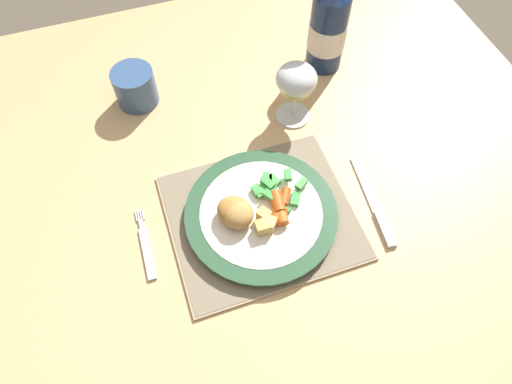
{
  "coord_description": "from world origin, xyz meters",
  "views": [
    {
      "loc": [
        -0.15,
        -0.49,
        1.45
      ],
      "look_at": [
        -0.02,
        -0.09,
        0.78
      ],
      "focal_mm": 32.0,
      "sensor_mm": 36.0,
      "label": 1
    }
  ],
  "objects_px": {
    "drinking_cup": "(135,86)",
    "bottle": "(329,24)",
    "fork": "(146,248)",
    "table_knife": "(376,208)",
    "dinner_plate": "(261,214)",
    "wine_glass": "(296,82)",
    "dining_table": "(250,184)"
  },
  "relations": [
    {
      "from": "dinner_plate",
      "to": "fork",
      "type": "distance_m",
      "value": 0.2
    },
    {
      "from": "wine_glass",
      "to": "drinking_cup",
      "type": "xyz_separation_m",
      "value": [
        -0.29,
        0.14,
        -0.05
      ]
    },
    {
      "from": "dining_table",
      "to": "wine_glass",
      "type": "height_order",
      "value": "wine_glass"
    },
    {
      "from": "dinner_plate",
      "to": "drinking_cup",
      "type": "distance_m",
      "value": 0.38
    },
    {
      "from": "fork",
      "to": "table_knife",
      "type": "distance_m",
      "value": 0.41
    },
    {
      "from": "dining_table",
      "to": "bottle",
      "type": "distance_m",
      "value": 0.36
    },
    {
      "from": "table_knife",
      "to": "fork",
      "type": "bearing_deg",
      "value": 172.23
    },
    {
      "from": "table_knife",
      "to": "bottle",
      "type": "xyz_separation_m",
      "value": [
        0.06,
        0.37,
        0.1
      ]
    },
    {
      "from": "table_knife",
      "to": "drinking_cup",
      "type": "bearing_deg",
      "value": 131.52
    },
    {
      "from": "drinking_cup",
      "to": "bottle",
      "type": "bearing_deg",
      "value": -3.14
    },
    {
      "from": "dining_table",
      "to": "table_knife",
      "type": "relative_size",
      "value": 6.55
    },
    {
      "from": "fork",
      "to": "table_knife",
      "type": "xyz_separation_m",
      "value": [
        0.41,
        -0.06,
        0.0
      ]
    },
    {
      "from": "dinner_plate",
      "to": "table_knife",
      "type": "height_order",
      "value": "dinner_plate"
    },
    {
      "from": "fork",
      "to": "drinking_cup",
      "type": "distance_m",
      "value": 0.35
    },
    {
      "from": "wine_glass",
      "to": "drinking_cup",
      "type": "height_order",
      "value": "wine_glass"
    },
    {
      "from": "dining_table",
      "to": "wine_glass",
      "type": "bearing_deg",
      "value": 33.55
    },
    {
      "from": "table_knife",
      "to": "drinking_cup",
      "type": "height_order",
      "value": "drinking_cup"
    },
    {
      "from": "dinner_plate",
      "to": "bottle",
      "type": "distance_m",
      "value": 0.43
    },
    {
      "from": "wine_glass",
      "to": "bottle",
      "type": "bearing_deg",
      "value": 45.83
    },
    {
      "from": "table_knife",
      "to": "dinner_plate",
      "type": "bearing_deg",
      "value": 166.74
    },
    {
      "from": "dining_table",
      "to": "wine_glass",
      "type": "xyz_separation_m",
      "value": [
        0.12,
        0.08,
        0.18
      ]
    },
    {
      "from": "wine_glass",
      "to": "dining_table",
      "type": "bearing_deg",
      "value": -146.45
    },
    {
      "from": "dinner_plate",
      "to": "drinking_cup",
      "type": "xyz_separation_m",
      "value": [
        -0.15,
        0.35,
        0.02
      ]
    },
    {
      "from": "fork",
      "to": "table_knife",
      "type": "height_order",
      "value": "table_knife"
    },
    {
      "from": "table_knife",
      "to": "wine_glass",
      "type": "relative_size",
      "value": 1.48
    },
    {
      "from": "dining_table",
      "to": "dinner_plate",
      "type": "distance_m",
      "value": 0.16
    },
    {
      "from": "dinner_plate",
      "to": "bottle",
      "type": "relative_size",
      "value": 0.93
    },
    {
      "from": "fork",
      "to": "dining_table",
      "type": "bearing_deg",
      "value": 27.87
    },
    {
      "from": "dining_table",
      "to": "dinner_plate",
      "type": "relative_size",
      "value": 4.75
    },
    {
      "from": "dinner_plate",
      "to": "wine_glass",
      "type": "relative_size",
      "value": 2.04
    },
    {
      "from": "bottle",
      "to": "drinking_cup",
      "type": "relative_size",
      "value": 3.39
    },
    {
      "from": "dinner_plate",
      "to": "bottle",
      "type": "bearing_deg",
      "value": 51.72
    }
  ]
}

